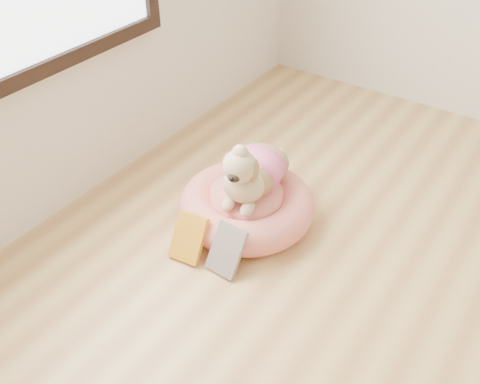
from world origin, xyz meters
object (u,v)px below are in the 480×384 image
Objects in this scene: pet_bed at (246,205)px; dog at (251,162)px; book_white at (227,250)px; book_yellow at (189,238)px.

dog is at bearing 25.37° from pet_bed.
pet_bed is 0.31m from book_white.
book_white is at bearing -70.72° from pet_bed.
book_white is (0.17, 0.03, 0.00)m from book_yellow.
book_yellow is (-0.08, -0.33, -0.22)m from dog.
book_yellow reaches higher than pet_bed.
dog is 0.38m from book_white.
book_white is (0.09, -0.30, -0.22)m from dog.
pet_bed is 3.01× the size of book_yellow.
dog is 0.40m from book_yellow.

